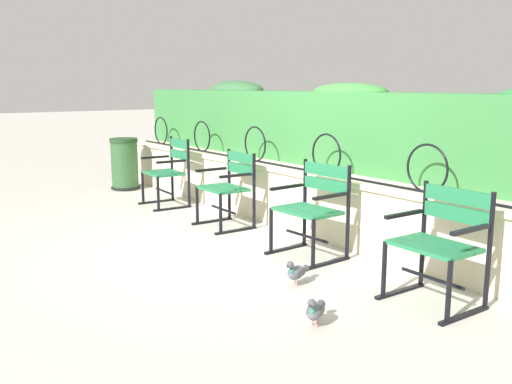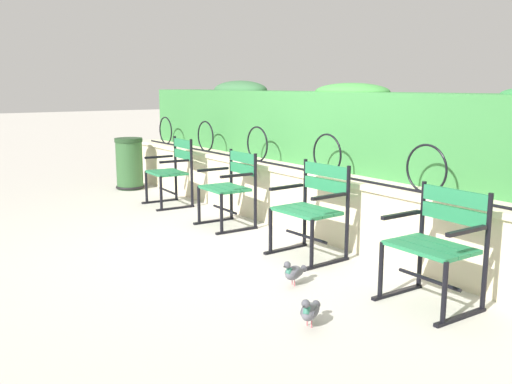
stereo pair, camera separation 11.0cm
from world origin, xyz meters
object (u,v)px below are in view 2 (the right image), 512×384
at_px(park_chair_leftmost, 172,170).
at_px(trash_bin, 129,165).
at_px(park_chair_rightmost, 438,242).
at_px(pigeon_far_side, 310,311).
at_px(pigeon_near_chairs, 294,272).
at_px(park_chair_centre_left, 230,186).
at_px(park_chair_centre_right, 313,207).

xyz_separation_m(park_chair_leftmost, trash_bin, (-1.46, 0.00, -0.10)).
bearing_deg(park_chair_rightmost, pigeon_far_side, -101.83).
distance_m(park_chair_rightmost, trash_bin, 5.68).
height_order(park_chair_leftmost, pigeon_near_chairs, park_chair_leftmost).
relative_size(park_chair_leftmost, park_chair_centre_left, 1.06).
relative_size(park_chair_centre_right, pigeon_near_chairs, 3.04).
xyz_separation_m(park_chair_centre_left, park_chair_centre_right, (1.40, 0.01, 0.01)).
xyz_separation_m(pigeon_near_chairs, trash_bin, (-4.79, 0.60, 0.26)).
bearing_deg(trash_bin, park_chair_centre_right, 0.46).
bearing_deg(park_chair_rightmost, park_chair_leftmost, -179.90).
relative_size(park_chair_centre_right, trash_bin, 1.11).
xyz_separation_m(park_chair_centre_left, pigeon_near_chairs, (1.93, -0.63, -0.34)).
distance_m(park_chair_leftmost, pigeon_near_chairs, 3.41).
relative_size(park_chair_centre_left, pigeon_far_side, 3.21).
height_order(park_chair_rightmost, pigeon_near_chairs, park_chair_rightmost).
distance_m(park_chair_leftmost, park_chair_centre_right, 2.81).
height_order(pigeon_near_chairs, trash_bin, trash_bin).
xyz_separation_m(park_chair_rightmost, trash_bin, (-5.68, -0.01, -0.09)).
xyz_separation_m(park_chair_leftmost, park_chair_rightmost, (4.22, 0.01, -0.00)).
xyz_separation_m(park_chair_centre_left, park_chair_rightmost, (2.81, -0.02, 0.01)).
bearing_deg(park_chair_centre_right, park_chair_centre_left, -179.55).
bearing_deg(pigeon_far_side, park_chair_rightmost, 78.17).
xyz_separation_m(pigeon_far_side, trash_bin, (-5.47, 1.00, 0.26)).
relative_size(park_chair_rightmost, trash_bin, 1.09).
relative_size(pigeon_far_side, trash_bin, 0.34).
bearing_deg(trash_bin, park_chair_centre_left, 0.47).
height_order(park_chair_centre_left, trash_bin, park_chair_centre_left).
relative_size(park_chair_rightmost, pigeon_near_chairs, 2.98).
height_order(park_chair_leftmost, park_chair_rightmost, park_chair_leftmost).
bearing_deg(pigeon_near_chairs, park_chair_leftmost, 169.78).
distance_m(park_chair_rightmost, pigeon_near_chairs, 1.13).
relative_size(park_chair_leftmost, pigeon_near_chairs, 3.12).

